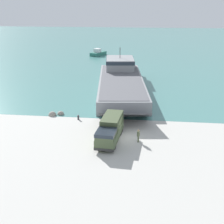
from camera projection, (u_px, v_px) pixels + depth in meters
The scene contains 9 objects.
ground_plane at pixel (123, 137), 41.57m from camera, with size 240.00×240.00×0.00m, color #B7B5AD.
water_surface at pixel (142, 44), 132.01m from camera, with size 240.00×180.00×0.01m, color #477F7A.
landing_craft at pixel (121, 80), 64.61m from camera, with size 12.29×36.10×7.26m.
military_truck at pixel (110, 129), 40.17m from camera, with size 2.96×8.09×2.94m.
soldier_on_ramp at pixel (138, 135), 39.78m from camera, with size 0.38×0.50×1.74m.
moored_boat_a at pixel (98, 53), 104.47m from camera, with size 5.03×6.87×2.29m.
mooring_bollard at pixel (78, 117), 47.66m from camera, with size 0.33×0.33×0.74m.
shoreline_rock_a at pixel (61, 114), 49.96m from camera, with size 1.10×1.10×1.10m, color gray.
shoreline_rock_b at pixel (52, 115), 49.54m from camera, with size 1.27×1.27×1.27m, color gray.
Camera 1 is at (2.99, -37.95, 17.09)m, focal length 50.00 mm.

